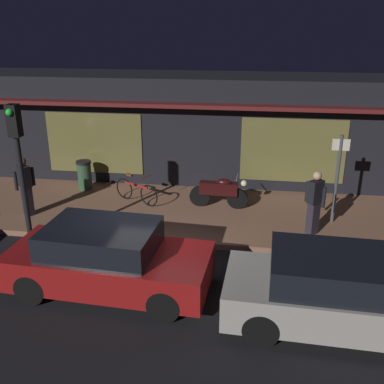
{
  "coord_description": "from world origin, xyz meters",
  "views": [
    {
      "loc": [
        2.04,
        -8.67,
        5.2
      ],
      "look_at": [
        0.42,
        2.4,
        0.95
      ],
      "focal_mm": 41.68,
      "sensor_mm": 36.0,
      "label": 1
    }
  ],
  "objects_px": {
    "trash_bin": "(84,175)",
    "traffic_light_pole": "(19,156)",
    "parked_car_far": "(107,259)",
    "person_bystander": "(315,202)",
    "parked_car_across": "(337,292)",
    "bicycle_parked": "(136,191)",
    "person_photographer": "(25,185)",
    "motorcycle": "(220,191)",
    "sign_post": "(337,174)"
  },
  "relations": [
    {
      "from": "trash_bin",
      "to": "traffic_light_pole",
      "type": "bearing_deg",
      "value": -86.18
    },
    {
      "from": "trash_bin",
      "to": "parked_car_far",
      "type": "height_order",
      "value": "parked_car_far"
    },
    {
      "from": "traffic_light_pole",
      "to": "trash_bin",
      "type": "bearing_deg",
      "value": 93.82
    },
    {
      "from": "person_bystander",
      "to": "parked_car_across",
      "type": "distance_m",
      "value": 3.56
    },
    {
      "from": "parked_car_far",
      "to": "person_bystander",
      "type": "bearing_deg",
      "value": 34.15
    },
    {
      "from": "bicycle_parked",
      "to": "traffic_light_pole",
      "type": "height_order",
      "value": "traffic_light_pole"
    },
    {
      "from": "person_photographer",
      "to": "trash_bin",
      "type": "relative_size",
      "value": 1.8
    },
    {
      "from": "motorcycle",
      "to": "person_bystander",
      "type": "relative_size",
      "value": 1.02
    },
    {
      "from": "sign_post",
      "to": "parked_car_far",
      "type": "relative_size",
      "value": 0.57
    },
    {
      "from": "person_photographer",
      "to": "traffic_light_pole",
      "type": "xyz_separation_m",
      "value": [
        1.07,
        -1.94,
        1.45
      ]
    },
    {
      "from": "person_photographer",
      "to": "parked_car_far",
      "type": "xyz_separation_m",
      "value": [
        3.33,
        -3.06,
        -0.32
      ]
    },
    {
      "from": "parked_car_far",
      "to": "bicycle_parked",
      "type": "bearing_deg",
      "value": 97.54
    },
    {
      "from": "sign_post",
      "to": "parked_car_across",
      "type": "bearing_deg",
      "value": -97.49
    },
    {
      "from": "person_photographer",
      "to": "sign_post",
      "type": "relative_size",
      "value": 0.7
    },
    {
      "from": "person_photographer",
      "to": "parked_car_far",
      "type": "height_order",
      "value": "person_photographer"
    },
    {
      "from": "motorcycle",
      "to": "trash_bin",
      "type": "bearing_deg",
      "value": 168.2
    },
    {
      "from": "trash_bin",
      "to": "parked_car_across",
      "type": "relative_size",
      "value": 0.22
    },
    {
      "from": "trash_bin",
      "to": "traffic_light_pole",
      "type": "xyz_separation_m",
      "value": [
        0.28,
        -4.21,
        1.86
      ]
    },
    {
      "from": "bicycle_parked",
      "to": "sign_post",
      "type": "height_order",
      "value": "sign_post"
    },
    {
      "from": "bicycle_parked",
      "to": "sign_post",
      "type": "bearing_deg",
      "value": -6.1
    },
    {
      "from": "parked_car_across",
      "to": "person_bystander",
      "type": "bearing_deg",
      "value": 90.79
    },
    {
      "from": "bicycle_parked",
      "to": "parked_car_far",
      "type": "relative_size",
      "value": 0.35
    },
    {
      "from": "bicycle_parked",
      "to": "person_bystander",
      "type": "xyz_separation_m",
      "value": [
        4.99,
        -1.42,
        0.52
      ]
    },
    {
      "from": "bicycle_parked",
      "to": "person_photographer",
      "type": "distance_m",
      "value": 3.1
    },
    {
      "from": "traffic_light_pole",
      "to": "person_bystander",
      "type": "bearing_deg",
      "value": 15.67
    },
    {
      "from": "bicycle_parked",
      "to": "parked_car_across",
      "type": "height_order",
      "value": "parked_car_across"
    },
    {
      "from": "motorcycle",
      "to": "parked_car_far",
      "type": "xyz_separation_m",
      "value": [
        -1.91,
        -4.4,
        0.06
      ]
    },
    {
      "from": "person_bystander",
      "to": "sign_post",
      "type": "height_order",
      "value": "sign_post"
    },
    {
      "from": "bicycle_parked",
      "to": "sign_post",
      "type": "xyz_separation_m",
      "value": [
        5.61,
        -0.6,
        1.0
      ]
    },
    {
      "from": "traffic_light_pole",
      "to": "parked_car_far",
      "type": "xyz_separation_m",
      "value": [
        2.26,
        -1.12,
        -1.77
      ]
    },
    {
      "from": "motorcycle",
      "to": "parked_car_far",
      "type": "relative_size",
      "value": 0.41
    },
    {
      "from": "motorcycle",
      "to": "person_bystander",
      "type": "xyz_separation_m",
      "value": [
        2.49,
        -1.41,
        0.38
      ]
    },
    {
      "from": "traffic_light_pole",
      "to": "bicycle_parked",
      "type": "bearing_deg",
      "value": 62.91
    },
    {
      "from": "motorcycle",
      "to": "bicycle_parked",
      "type": "bearing_deg",
      "value": 179.83
    },
    {
      "from": "motorcycle",
      "to": "sign_post",
      "type": "bearing_deg",
      "value": -10.77
    },
    {
      "from": "motorcycle",
      "to": "sign_post",
      "type": "xyz_separation_m",
      "value": [
        3.11,
        -0.59,
        0.86
      ]
    },
    {
      "from": "bicycle_parked",
      "to": "person_photographer",
      "type": "xyz_separation_m",
      "value": [
        -2.75,
        -1.35,
        0.52
      ]
    },
    {
      "from": "parked_car_across",
      "to": "person_photographer",
      "type": "bearing_deg",
      "value": 155.1
    },
    {
      "from": "person_photographer",
      "to": "traffic_light_pole",
      "type": "distance_m",
      "value": 2.65
    },
    {
      "from": "sign_post",
      "to": "traffic_light_pole",
      "type": "distance_m",
      "value": 7.83
    },
    {
      "from": "sign_post",
      "to": "parked_car_across",
      "type": "height_order",
      "value": "sign_post"
    },
    {
      "from": "person_photographer",
      "to": "person_bystander",
      "type": "xyz_separation_m",
      "value": [
        7.74,
        -0.07,
        0.0
      ]
    },
    {
      "from": "motorcycle",
      "to": "person_photographer",
      "type": "relative_size",
      "value": 1.02
    },
    {
      "from": "motorcycle",
      "to": "parked_car_across",
      "type": "relative_size",
      "value": 0.41
    },
    {
      "from": "person_bystander",
      "to": "trash_bin",
      "type": "relative_size",
      "value": 1.8
    },
    {
      "from": "parked_car_across",
      "to": "bicycle_parked",
      "type": "bearing_deg",
      "value": 135.44
    },
    {
      "from": "bicycle_parked",
      "to": "sign_post",
      "type": "distance_m",
      "value": 5.73
    },
    {
      "from": "traffic_light_pole",
      "to": "parked_car_across",
      "type": "height_order",
      "value": "traffic_light_pole"
    },
    {
      "from": "motorcycle",
      "to": "parked_car_across",
      "type": "bearing_deg",
      "value": -62.85
    },
    {
      "from": "sign_post",
      "to": "person_bystander",
      "type": "bearing_deg",
      "value": -127.3
    }
  ]
}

